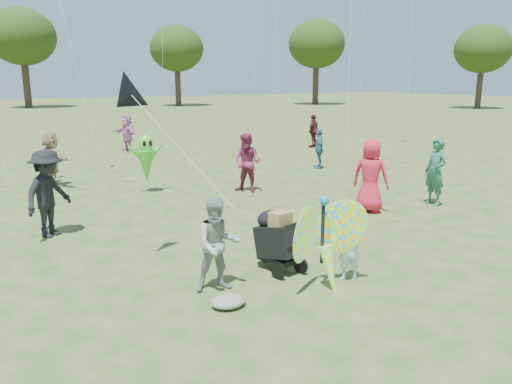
# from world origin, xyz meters

# --- Properties ---
(ground) EXTENTS (160.00, 160.00, 0.00)m
(ground) POSITION_xyz_m (0.00, 0.00, 0.00)
(ground) COLOR #51592B
(ground) RESTS_ON ground
(child_girl) EXTENTS (0.48, 0.38, 1.15)m
(child_girl) POSITION_xyz_m (0.19, -0.93, 0.58)
(child_girl) COLOR #B4EFFF
(child_girl) RESTS_ON ground
(adult_man) EXTENTS (0.86, 0.74, 1.54)m
(adult_man) POSITION_xyz_m (-1.91, -0.16, 0.77)
(adult_man) COLOR #939398
(adult_man) RESTS_ON ground
(grey_bag) EXTENTS (0.54, 0.44, 0.17)m
(grey_bag) POSITION_xyz_m (-2.06, -0.80, 0.09)
(grey_bag) COLOR gray
(grey_bag) RESTS_ON ground
(crowd_a) EXTENTS (0.99, 1.09, 1.87)m
(crowd_a) POSITION_xyz_m (3.60, 2.18, 0.94)
(crowd_a) COLOR red
(crowd_a) RESTS_ON ground
(crowd_b) EXTENTS (1.39, 1.33, 1.90)m
(crowd_b) POSITION_xyz_m (-3.76, 4.21, 0.95)
(crowd_b) COLOR black
(crowd_b) RESTS_ON ground
(crowd_c) EXTENTS (0.80, 0.92, 1.49)m
(crowd_c) POSITION_xyz_m (6.35, 7.82, 0.74)
(crowd_c) COLOR teal
(crowd_c) RESTS_ON ground
(crowd_d) EXTENTS (0.72, 1.66, 1.73)m
(crowd_d) POSITION_xyz_m (-2.83, 9.59, 0.87)
(crowd_d) COLOR tan
(crowd_d) RESTS_ON ground
(crowd_e) EXTENTS (1.03, 1.09, 1.77)m
(crowd_e) POSITION_xyz_m (2.05, 5.75, 0.88)
(crowd_e) COLOR #7E2A4C
(crowd_e) RESTS_ON ground
(crowd_f) EXTENTS (0.49, 0.69, 1.80)m
(crowd_f) POSITION_xyz_m (5.60, 1.81, 0.90)
(crowd_f) COLOR #25634D
(crowd_f) RESTS_ON ground
(crowd_h) EXTENTS (1.02, 0.78, 1.61)m
(crowd_h) POSITION_xyz_m (9.72, 12.56, 0.81)
(crowd_h) COLOR #491822
(crowd_h) RESTS_ON ground
(crowd_j) EXTENTS (0.90, 1.67, 1.71)m
(crowd_j) POSITION_xyz_m (1.45, 15.86, 0.86)
(crowd_j) COLOR #C570B1
(crowd_j) RESTS_ON ground
(jogging_stroller) EXTENTS (0.64, 1.11, 1.09)m
(jogging_stroller) POSITION_xyz_m (-0.60, 0.10, 0.61)
(jogging_stroller) COLOR black
(jogging_stroller) RESTS_ON ground
(butterfly_kite) EXTENTS (1.74, 0.75, 1.76)m
(butterfly_kite) POSITION_xyz_m (-0.41, -1.02, 0.79)
(butterfly_kite) COLOR #DB4D22
(butterfly_kite) RESTS_ON ground
(delta_kite_rig) EXTENTS (1.58, 2.04, 2.27)m
(delta_kite_rig) POSITION_xyz_m (-2.62, 1.64, 3.07)
(delta_kite_rig) COLOR black
(delta_kite_rig) RESTS_ON ground
(alien_kite) EXTENTS (1.12, 0.69, 1.74)m
(alien_kite) POSITION_xyz_m (-0.57, 7.20, 0.97)
(alien_kite) COLOR #4FD331
(alien_kite) RESTS_ON ground
(tree_line) EXTENTS (91.78, 33.60, 10.79)m
(tree_line) POSITION_xyz_m (3.67, 44.99, 6.86)
(tree_line) COLOR #3A2D21
(tree_line) RESTS_ON ground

